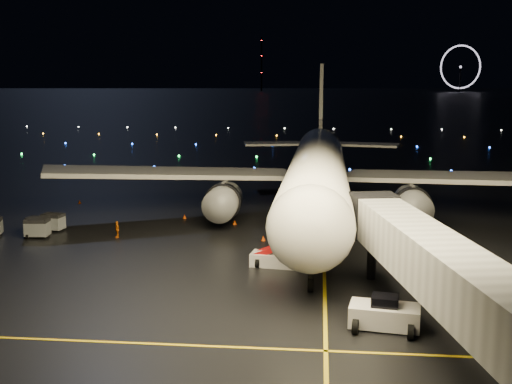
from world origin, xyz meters
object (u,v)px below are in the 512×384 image
at_px(crew_c, 117,229).
at_px(baggage_cart_1, 53,222).
at_px(pushback_tug, 385,312).
at_px(belt_loader, 280,246).
at_px(baggage_cart_0, 38,225).
at_px(baggage_cart_2, 37,228).
at_px(airliner, 318,139).

relative_size(crew_c, baggage_cart_1, 0.80).
xyz_separation_m(pushback_tug, baggage_cart_1, (-30.34, 22.27, -0.14)).
height_order(belt_loader, crew_c, belt_loader).
bearing_deg(baggage_cart_1, baggage_cart_0, -119.31).
xyz_separation_m(belt_loader, crew_c, (-16.04, 7.92, -0.87)).
bearing_deg(baggage_cart_2, airliner, 20.41).
relative_size(airliner, pushback_tug, 14.25).
distance_m(crew_c, baggage_cart_0, 8.25).
height_order(crew_c, baggage_cart_2, baggage_cart_2).
bearing_deg(baggage_cart_0, baggage_cart_1, 58.60).
height_order(belt_loader, baggage_cart_2, belt_loader).
height_order(crew_c, baggage_cart_1, baggage_cart_1).
distance_m(baggage_cart_1, baggage_cart_2, 2.83).
xyz_separation_m(baggage_cart_0, baggage_cart_1, (1.03, 1.30, 0.04)).
distance_m(belt_loader, baggage_cart_0, 25.77).
height_order(airliner, pushback_tug, airliner).
bearing_deg(baggage_cart_2, belt_loader, -22.12).
xyz_separation_m(pushback_tug, crew_c, (-23.15, 20.20, -0.20)).
xyz_separation_m(pushback_tug, baggage_cart_2, (-30.69, 19.46, -0.09)).
distance_m(baggage_cart_0, baggage_cart_1, 1.66).
relative_size(baggage_cart_0, baggage_cart_1, 0.95).
height_order(belt_loader, baggage_cart_1, belt_loader).
bearing_deg(belt_loader, crew_c, 161.55).
bearing_deg(baggage_cart_2, baggage_cart_0, 108.82).
relative_size(crew_c, baggage_cart_0, 0.84).
distance_m(airliner, belt_loader, 21.17).
relative_size(pushback_tug, crew_c, 2.61).
bearing_deg(baggage_cart_0, crew_c, 1.56).
bearing_deg(crew_c, pushback_tug, 16.90).
relative_size(baggage_cart_1, baggage_cart_2, 0.94).
bearing_deg(baggage_cart_2, crew_c, 0.43).
height_order(crew_c, baggage_cart_0, baggage_cart_0).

